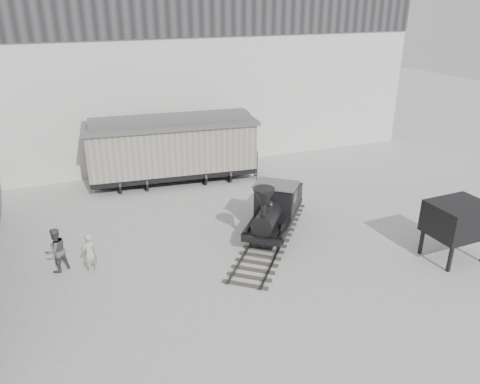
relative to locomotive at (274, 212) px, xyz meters
name	(u,v)px	position (x,y,z in m)	size (l,w,h in m)	color
ground	(263,279)	(-2.04, -3.38, -1.09)	(90.00, 90.00, 0.00)	#9E9E9B
north_wall	(166,78)	(-2.04, 11.60, 4.47)	(34.00, 2.51, 11.00)	silver
locomotive	(274,212)	(0.00, 0.00, 0.00)	(6.64, 7.63, 2.95)	#38342B
boxcar	(172,147)	(-2.72, 8.17, 1.02)	(10.09, 4.04, 4.03)	black
visitor_a	(89,253)	(-8.26, -0.35, -0.24)	(0.62, 0.41, 1.69)	#B7B5AA
visitor_b	(56,250)	(-9.48, 0.20, -0.15)	(0.91, 0.71, 1.88)	#515152
coal_hopper	(457,223)	(6.04, -4.83, 0.55)	(2.37, 1.96, 2.52)	black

